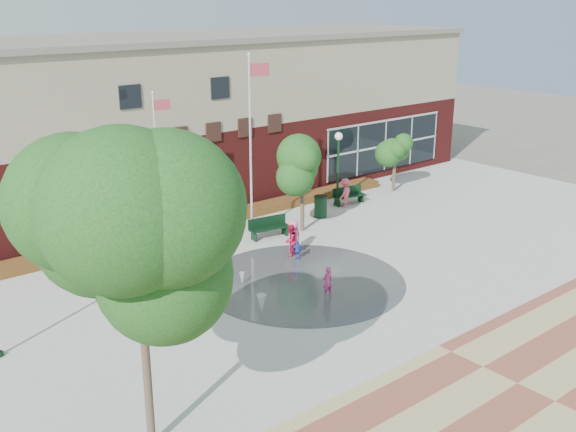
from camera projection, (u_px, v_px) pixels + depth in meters
ground at (355, 306)px, 25.60m from camera, size 120.00×120.00×0.00m
plaza_concrete at (288, 274)px, 28.54m from camera, size 46.00×18.00×0.01m
paver_band at (518, 384)px, 20.46m from camera, size 46.00×6.00×0.01m
splash_pad at (303, 281)px, 27.80m from camera, size 8.40×8.40×0.01m
library_building at (132, 122)px, 36.99m from camera, size 44.40×10.40×9.20m
flower_bed at (193, 229)px, 34.12m from camera, size 26.00×1.20×0.40m
flagpole_left at (158, 162)px, 30.60m from camera, size 0.84×0.24×7.26m
flagpole_right at (251, 136)px, 31.92m from camera, size 1.05×0.39×8.79m
lamp_right at (338, 161)px, 37.13m from camera, size 0.44×0.44×4.17m
bench_left at (135, 245)px, 30.98m from camera, size 1.93×1.06×0.94m
bench_mid at (269, 231)px, 32.73m from camera, size 2.12×0.91×1.03m
bench_right at (349, 199)px, 38.07m from camera, size 2.02×0.84×0.99m
trash_can at (321, 207)px, 35.71m from camera, size 0.72×0.72×1.18m
tree_big_left at (137, 238)px, 15.88m from camera, size 5.07×5.07×8.10m
tree_mid at (303, 163)px, 32.72m from camera, size 2.84×2.84×4.79m
tree_small_right at (395, 148)px, 39.88m from camera, size 2.13×2.13×3.64m
water_jet_a at (262, 313)px, 25.00m from camera, size 0.37×0.37×0.72m
water_jet_b at (242, 285)px, 27.48m from camera, size 0.23×0.23×0.51m
child_splash at (327, 281)px, 26.29m from camera, size 0.47×0.33×1.23m
adult_red at (290, 241)px, 30.27m from camera, size 0.85×0.74×1.50m
adult_pink at (294, 236)px, 30.85m from camera, size 0.73×0.48×1.49m
child_blue at (298, 250)px, 29.94m from camera, size 0.57×0.51×0.92m
person_bench at (345, 193)px, 37.40m from camera, size 1.20×0.93×1.64m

